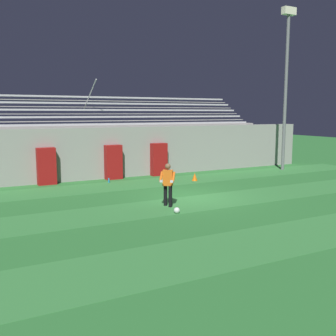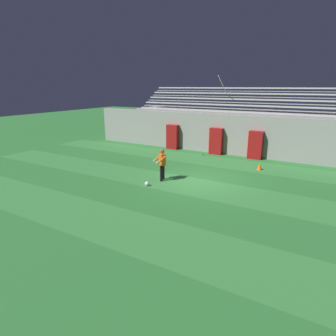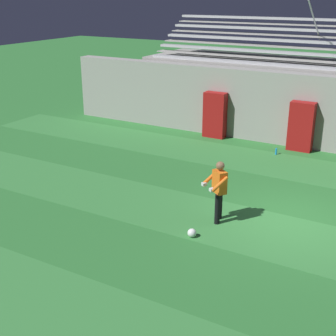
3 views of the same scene
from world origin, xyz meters
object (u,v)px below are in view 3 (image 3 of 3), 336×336
at_px(padding_pillar_far_left, 215,115).
at_px(soccer_ball, 192,233).
at_px(water_bottle, 276,151).
at_px(padding_pillar_gate_left, 301,127).
at_px(goalkeeper, 219,188).

bearing_deg(padding_pillar_far_left, soccer_ball, -69.47).
bearing_deg(water_bottle, padding_pillar_gate_left, 57.17).
height_order(soccer_ball, water_bottle, water_bottle).
xyz_separation_m(padding_pillar_far_left, water_bottle, (2.93, -0.94, -0.81)).
distance_m(padding_pillar_gate_left, padding_pillar_far_left, 3.53).
relative_size(padding_pillar_gate_left, soccer_ball, 8.45).
xyz_separation_m(padding_pillar_gate_left, soccer_ball, (-0.53, -8.04, -0.82)).
distance_m(padding_pillar_gate_left, goalkeeper, 6.95).
bearing_deg(soccer_ball, goalkeeper, 79.27).
height_order(goalkeeper, soccer_ball, goalkeeper).
bearing_deg(water_bottle, soccer_ball, -89.36).
relative_size(padding_pillar_far_left, soccer_ball, 8.45).
bearing_deg(padding_pillar_far_left, water_bottle, -17.75).
relative_size(padding_pillar_gate_left, goalkeeper, 1.11).
xyz_separation_m(goalkeeper, water_bottle, (-0.29, 6.01, -0.83)).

